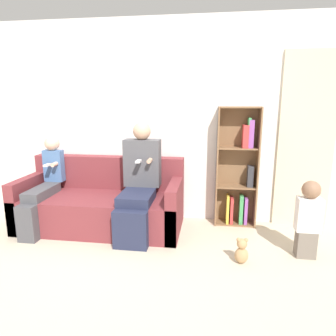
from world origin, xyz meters
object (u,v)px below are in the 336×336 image
at_px(adult_seated, 139,178).
at_px(child_seated, 44,184).
at_px(bookshelf, 239,169).
at_px(teddy_bear, 242,251).
at_px(couch, 102,204).
at_px(toddler_standing, 308,218).

height_order(adult_seated, child_seated, adult_seated).
height_order(bookshelf, teddy_bear, bookshelf).
bearing_deg(child_seated, bookshelf, 11.15).
distance_m(couch, child_seated, 0.75).
distance_m(adult_seated, child_seated, 1.19).
bearing_deg(adult_seated, child_seated, -177.77).
bearing_deg(child_seated, adult_seated, 2.23).
distance_m(child_seated, teddy_bear, 2.43).
distance_m(child_seated, toddler_standing, 3.00).
bearing_deg(bookshelf, adult_seated, -160.38).
relative_size(toddler_standing, teddy_bear, 3.01).
relative_size(couch, adult_seated, 1.52).
bearing_deg(child_seated, teddy_bear, -12.97).
xyz_separation_m(adult_seated, bookshelf, (1.18, 0.42, 0.05)).
bearing_deg(toddler_standing, adult_seated, 168.82).
bearing_deg(couch, toddler_standing, -11.00).
distance_m(adult_seated, teddy_bear, 1.39).
relative_size(toddler_standing, bookshelf, 0.54).
distance_m(bookshelf, teddy_bear, 1.17).
height_order(adult_seated, bookshelf, bookshelf).
height_order(adult_seated, toddler_standing, adult_seated).
bearing_deg(child_seated, toddler_standing, -5.91).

